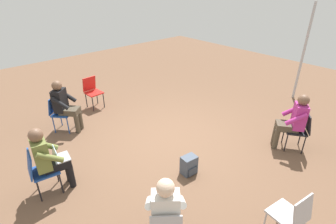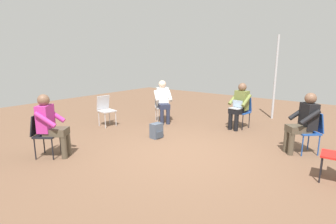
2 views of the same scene
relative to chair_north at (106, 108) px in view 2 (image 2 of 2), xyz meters
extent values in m
plane|color=brown|center=(-0.47, -2.90, -0.50)|extent=(16.30, 16.30, 0.00)
cube|color=#B7B7BC|center=(-0.01, -0.07, -0.06)|extent=(0.45, 0.45, 0.03)
cylinder|color=#B7B7BC|center=(0.13, -0.27, -0.29)|extent=(0.02, 0.02, 0.42)
cylinder|color=#B7B7BC|center=(-0.20, -0.22, -0.29)|extent=(0.02, 0.02, 0.42)
cylinder|color=#B7B7BC|center=(0.18, 0.07, -0.29)|extent=(0.02, 0.02, 0.42)
cylinder|color=#B7B7BC|center=(-0.15, 0.12, -0.29)|extent=(0.02, 0.02, 0.42)
cube|color=#B7B7BC|center=(0.02, 0.12, 0.15)|extent=(0.39, 0.15, 0.40)
cube|color=#1E4799|center=(1.09, -4.93, -0.06)|extent=(0.57, 0.57, 0.03)
cylinder|color=#1E4799|center=(0.85, -4.92, -0.29)|extent=(0.02, 0.02, 0.42)
cylinder|color=#1E4799|center=(1.10, -4.69, -0.29)|extent=(0.02, 0.02, 0.42)
cylinder|color=#1E4799|center=(1.08, -5.17, -0.29)|extent=(0.02, 0.02, 0.42)
cylinder|color=#1E4799|center=(1.33, -4.94, -0.29)|extent=(0.02, 0.02, 0.42)
cube|color=#1E4799|center=(1.22, -5.07, 0.15)|extent=(0.34, 0.33, 0.40)
cube|color=#B7B7BC|center=(1.35, -0.97, -0.06)|extent=(0.56, 0.56, 0.03)
cylinder|color=#B7B7BC|center=(1.38, -1.21, -0.29)|extent=(0.02, 0.02, 0.42)
cylinder|color=#B7B7BC|center=(1.11, -0.99, -0.29)|extent=(0.02, 0.02, 0.42)
cylinder|color=#B7B7BC|center=(1.59, -0.95, -0.29)|extent=(0.02, 0.02, 0.42)
cylinder|color=#B7B7BC|center=(1.33, -0.73, -0.29)|extent=(0.02, 0.02, 0.42)
cube|color=#B7B7BC|center=(1.47, -0.82, 0.15)|extent=(0.35, 0.31, 0.40)
cube|color=#1E4799|center=(2.10, -3.12, -0.06)|extent=(0.46, 0.46, 0.03)
cylinder|color=black|center=(1.91, -3.26, -0.29)|extent=(0.02, 0.02, 0.42)
cylinder|color=black|center=(1.96, -2.93, -0.29)|extent=(0.02, 0.02, 0.42)
cylinder|color=black|center=(2.25, -3.31, -0.29)|extent=(0.02, 0.02, 0.42)
cylinder|color=black|center=(2.30, -2.98, -0.29)|extent=(0.02, 0.02, 0.42)
cube|color=#1E4799|center=(2.29, -3.15, 0.15)|extent=(0.15, 0.39, 0.40)
cube|color=black|center=(-2.22, -0.98, -0.06)|extent=(0.56, 0.56, 0.03)
cylinder|color=black|center=(-1.99, -1.02, -0.29)|extent=(0.02, 0.02, 0.42)
cylinder|color=black|center=(-2.26, -1.21, -0.29)|extent=(0.02, 0.02, 0.42)
cylinder|color=black|center=(-2.18, -0.74, -0.29)|extent=(0.02, 0.02, 0.42)
cylinder|color=black|center=(-2.46, -0.94, -0.29)|extent=(0.02, 0.02, 0.42)
cube|color=black|center=(-2.33, -0.82, 0.15)|extent=(0.36, 0.30, 0.40)
cube|color=red|center=(-0.02, -5.53, -0.06)|extent=(0.43, 0.43, 0.03)
cylinder|color=black|center=(-0.21, -5.38, -0.29)|extent=(0.02, 0.02, 0.42)
cylinder|color=black|center=(0.13, -5.35, -0.29)|extent=(0.02, 0.02, 0.42)
cylinder|color=black|center=(1.74, -3.15, -0.27)|extent=(0.11, 0.11, 0.45)
cylinder|color=black|center=(1.76, -2.98, -0.27)|extent=(0.11, 0.11, 0.45)
cube|color=black|center=(1.92, -3.09, 0.01)|extent=(0.46, 0.36, 0.14)
cube|color=olive|center=(2.10, -3.12, 0.27)|extent=(0.27, 0.37, 0.52)
sphere|color=brown|center=(2.10, -3.12, 0.63)|extent=(0.22, 0.22, 0.22)
cylinder|color=olive|center=(1.97, -3.30, 0.30)|extent=(0.40, 0.15, 0.31)
cylinder|color=olive|center=(2.03, -2.91, 0.30)|extent=(0.40, 0.15, 0.31)
cube|color=#9EA0A5|center=(1.81, -3.07, 0.09)|extent=(0.26, 0.33, 0.02)
cube|color=#B2D1F2|center=(1.91, -3.09, 0.20)|extent=(0.10, 0.30, 0.20)
cylinder|color=#4C4233|center=(0.78, -4.72, -0.27)|extent=(0.11, 0.11, 0.45)
cylinder|color=#4C4233|center=(0.92, -4.60, -0.27)|extent=(0.11, 0.11, 0.45)
cube|color=#4C4233|center=(0.96, -4.79, 0.01)|extent=(0.50, 0.51, 0.14)
cube|color=black|center=(1.09, -4.93, 0.27)|extent=(0.40, 0.39, 0.52)
sphere|color=brown|center=(1.09, -4.93, 0.63)|extent=(0.22, 0.22, 0.22)
cylinder|color=black|center=(0.88, -4.99, 0.30)|extent=(0.33, 0.35, 0.31)
cylinder|color=black|center=(1.17, -4.72, 0.30)|extent=(0.33, 0.35, 0.31)
cylinder|color=#4C4233|center=(-1.94, -1.21, -0.27)|extent=(0.11, 0.11, 0.45)
cylinder|color=#4C4233|center=(-2.09, -1.32, -0.27)|extent=(0.11, 0.11, 0.45)
cube|color=#4C4233|center=(-2.11, -1.13, 0.01)|extent=(0.49, 0.52, 0.14)
cube|color=#B22D84|center=(-2.22, -0.98, 0.27)|extent=(0.40, 0.38, 0.52)
sphere|color=brown|center=(-2.22, -0.98, 0.63)|extent=(0.22, 0.22, 0.22)
cylinder|color=#B22D84|center=(-2.00, -0.94, 0.30)|extent=(0.30, 0.37, 0.31)
cylinder|color=#B22D84|center=(-2.33, -1.17, 0.30)|extent=(0.30, 0.37, 0.31)
cylinder|color=#23283D|center=(1.20, -1.30, -0.27)|extent=(0.11, 0.11, 0.45)
cylinder|color=#23283D|center=(1.06, -1.19, -0.27)|extent=(0.11, 0.11, 0.45)
cube|color=#23283D|center=(1.23, -1.12, 0.01)|extent=(0.50, 0.52, 0.14)
cube|color=silver|center=(1.35, -0.97, 0.27)|extent=(0.40, 0.39, 0.52)
sphere|color=beige|center=(1.35, -0.97, 0.63)|extent=(0.22, 0.22, 0.22)
cylinder|color=silver|center=(1.44, -1.17, 0.30)|extent=(0.32, 0.36, 0.31)
cylinder|color=silver|center=(1.13, -0.92, 0.30)|extent=(0.32, 0.36, 0.31)
cube|color=#475160|center=(0.00, -1.88, -0.32)|extent=(0.30, 0.23, 0.36)
cube|color=#39414D|center=(0.00, -1.88, -0.40)|extent=(0.22, 0.27, 0.16)
cylinder|color=#B2B2B7|center=(3.78, -3.48, 0.79)|extent=(0.07, 0.07, 2.57)
camera|label=1|loc=(2.82, 0.73, 2.79)|focal=28.00mm
camera|label=2|loc=(-4.63, -5.82, 1.45)|focal=28.00mm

